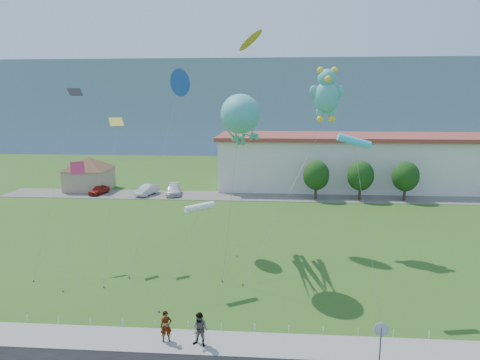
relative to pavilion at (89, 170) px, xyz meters
name	(u,v)px	position (x,y,z in m)	size (l,w,h in m)	color
ground	(208,319)	(24.00, -38.00, -3.02)	(160.00, 160.00, 0.00)	#345919
sidewalk	(201,343)	(24.00, -40.75, -2.97)	(80.00, 2.50, 0.10)	gray
parking_strip	(244,196)	(24.00, -3.00, -2.99)	(70.00, 6.00, 0.06)	#59544C
hill_ridge	(261,104)	(24.00, 82.00, 9.48)	(160.00, 50.00, 25.00)	slate
pavilion	(89,170)	(0.00, 0.00, 0.00)	(9.20, 9.20, 5.00)	tan
warehouse	(412,161)	(50.00, 6.00, 1.10)	(61.00, 15.00, 8.20)	beige
stop_sign	(381,333)	(33.50, -42.21, -1.15)	(0.80, 0.07, 2.50)	slate
rope_fence	(205,326)	(24.00, -39.30, -2.77)	(26.05, 0.05, 0.50)	white
tree_near	(316,175)	(34.00, -4.00, 0.36)	(3.60, 3.60, 5.47)	#3F2B19
tree_mid	(361,176)	(40.00, -4.00, 0.36)	(3.60, 3.60, 5.47)	#3F2B19
tree_far	(406,176)	(46.00, -4.00, 0.36)	(3.60, 3.60, 5.47)	#3F2B19
pedestrian_left	(166,326)	(22.07, -40.82, -2.03)	(0.66, 0.43, 1.80)	gray
pedestrian_right	(200,329)	(24.05, -41.11, -1.96)	(0.94, 0.73, 1.92)	gray
parked_car_red	(99,190)	(2.80, -3.28, -2.32)	(1.51, 3.76, 1.28)	#A02213
parked_car_silver	(147,190)	(9.94, -3.28, -2.22)	(1.57, 4.50, 1.48)	silver
parked_car_white	(173,190)	(13.71, -2.82, -2.24)	(2.04, 5.02, 1.46)	silver
octopus_kite	(241,123)	(25.47, -29.10, 8.76)	(2.96, 8.89, 13.98)	#45ABA0
teddy_bear_kite	(327,93)	(32.79, -22.21, 11.12)	(8.55, 11.72, 16.49)	#45ABA0
small_kite_yellow	(115,139)	(14.82, -27.84, 7.28)	(1.73, 7.76, 12.14)	yellow
small_kite_cyan	(354,143)	(33.27, -33.97, 7.73)	(1.65, 5.74, 11.29)	#36D0F5
small_kite_blue	(179,87)	(19.30, -22.99, 11.70)	(3.28, 10.19, 15.77)	blue
small_kite_orange	(250,46)	(25.63, -19.94, 15.65)	(1.80, 8.06, 19.86)	gold
small_kite_black	(70,114)	(10.80, -27.16, 9.34)	(1.59, 7.88, 14.64)	black
small_kite_white	(199,208)	(22.73, -33.14, 2.90)	(2.33, 5.49, 6.40)	white
small_kite_pink	(76,179)	(11.94, -29.29, 4.13)	(1.95, 6.98, 8.40)	#E83359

